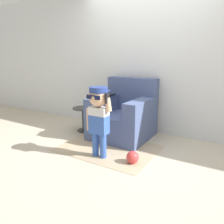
{
  "coord_description": "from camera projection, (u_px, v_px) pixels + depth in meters",
  "views": [
    {
      "loc": [
        1.48,
        -3.04,
        1.31
      ],
      "look_at": [
        -0.16,
        -0.35,
        0.54
      ],
      "focal_mm": 35.0,
      "sensor_mm": 36.0,
      "label": 1
    }
  ],
  "objects": [
    {
      "name": "wall_back",
      "position": [
        149.0,
        59.0,
        3.79
      ],
      "size": [
        10.0,
        0.05,
        2.6
      ],
      "color": "silver",
      "rests_on": "ground_plane"
    },
    {
      "name": "ground_plane",
      "position": [
        131.0,
        141.0,
        3.58
      ],
      "size": [
        10.0,
        10.0,
        0.0
      ],
      "primitive_type": "plane",
      "color": "#BCB29E"
    },
    {
      "name": "toy_ball",
      "position": [
        133.0,
        157.0,
        2.79
      ],
      "size": [
        0.16,
        0.16,
        0.16
      ],
      "color": "#D13838",
      "rests_on": "ground_plane"
    },
    {
      "name": "side_table",
      "position": [
        84.0,
        117.0,
        3.99
      ],
      "size": [
        0.4,
        0.4,
        0.44
      ],
      "color": "#333333",
      "rests_on": "ground_plane"
    },
    {
      "name": "armchair",
      "position": [
        124.0,
        116.0,
        3.71
      ],
      "size": [
        0.93,
        0.93,
        0.98
      ],
      "color": "#475684",
      "rests_on": "ground_plane"
    },
    {
      "name": "rug",
      "position": [
        108.0,
        148.0,
        3.28
      ],
      "size": [
        1.41,
        1.03,
        0.01
      ],
      "color": "tan",
      "rests_on": "ground_plane"
    },
    {
      "name": "person_child",
      "position": [
        99.0,
        111.0,
        2.85
      ],
      "size": [
        0.39,
        0.29,
        0.96
      ],
      "color": "#3356AD",
      "rests_on": "ground_plane"
    }
  ]
}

